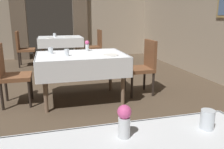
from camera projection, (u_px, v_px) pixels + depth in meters
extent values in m
plane|color=#4C3D2D|center=(59.00, 103.00, 3.66)|extent=(10.08, 10.08, 0.00)
cube|color=gray|center=(111.00, 10.00, 7.71)|extent=(2.50, 0.12, 3.00)
cube|color=brown|center=(19.00, 19.00, 6.93)|extent=(0.44, 0.14, 2.43)
cube|color=brown|center=(80.00, 19.00, 7.39)|extent=(0.44, 0.14, 2.43)
cylinder|color=#7A604C|center=(45.00, 88.00, 3.22)|extent=(0.06, 0.06, 0.71)
cylinder|color=#7A604C|center=(123.00, 82.00, 3.51)|extent=(0.06, 0.06, 0.71)
cylinder|color=#7A604C|center=(45.00, 75.00, 3.92)|extent=(0.06, 0.06, 0.71)
cylinder|color=#7A604C|center=(110.00, 71.00, 4.21)|extent=(0.06, 0.06, 0.71)
cube|color=#7A604C|center=(81.00, 56.00, 3.62)|extent=(1.29, 0.91, 0.03)
cube|color=white|center=(81.00, 54.00, 3.62)|extent=(1.35, 0.97, 0.01)
cube|color=white|center=(86.00, 70.00, 3.20)|extent=(1.35, 0.02, 0.30)
cube|color=white|center=(78.00, 58.00, 4.11)|extent=(1.35, 0.02, 0.30)
cube|color=white|center=(36.00, 66.00, 3.48)|extent=(0.02, 0.97, 0.30)
cube|color=white|center=(123.00, 61.00, 3.83)|extent=(0.02, 0.97, 0.30)
cylinder|color=#7A604C|center=(43.00, 54.00, 6.06)|extent=(0.06, 0.06, 0.71)
cylinder|color=#7A604C|center=(80.00, 52.00, 6.30)|extent=(0.06, 0.06, 0.71)
cylinder|color=#7A604C|center=(43.00, 50.00, 6.70)|extent=(0.06, 0.06, 0.71)
cylinder|color=#7A604C|center=(77.00, 49.00, 6.94)|extent=(0.06, 0.06, 0.71)
cube|color=#7A604C|center=(60.00, 38.00, 6.40)|extent=(1.11, 0.85, 0.03)
cube|color=white|center=(60.00, 37.00, 6.40)|extent=(1.17, 0.91, 0.01)
cube|color=white|center=(61.00, 43.00, 6.01)|extent=(1.17, 0.02, 0.24)
cube|color=white|center=(60.00, 40.00, 6.85)|extent=(1.17, 0.02, 0.24)
cube|color=white|center=(38.00, 42.00, 6.28)|extent=(0.02, 0.91, 0.24)
cube|color=white|center=(82.00, 41.00, 6.58)|extent=(0.02, 0.91, 0.24)
cylinder|color=black|center=(132.00, 86.00, 3.82)|extent=(0.04, 0.04, 0.42)
cylinder|color=black|center=(125.00, 80.00, 4.17)|extent=(0.04, 0.04, 0.42)
cylinder|color=black|center=(153.00, 84.00, 3.92)|extent=(0.04, 0.04, 0.42)
cylinder|color=black|center=(144.00, 78.00, 4.27)|extent=(0.04, 0.04, 0.42)
cube|color=brown|center=(139.00, 69.00, 3.99)|extent=(0.44, 0.44, 0.06)
cube|color=brown|center=(150.00, 54.00, 3.98)|extent=(0.05, 0.42, 0.48)
cylinder|color=black|center=(31.00, 87.00, 3.79)|extent=(0.04, 0.04, 0.42)
cylinder|color=black|center=(30.00, 94.00, 3.43)|extent=(0.04, 0.04, 0.42)
cylinder|color=black|center=(6.00, 88.00, 3.69)|extent=(0.04, 0.04, 0.42)
cylinder|color=black|center=(2.00, 96.00, 3.34)|extent=(0.04, 0.04, 0.42)
cube|color=brown|center=(16.00, 77.00, 3.51)|extent=(0.44, 0.44, 0.06)
cube|color=brown|center=(0.00, 61.00, 3.39)|extent=(0.05, 0.42, 0.48)
cylinder|color=black|center=(35.00, 57.00, 6.47)|extent=(0.04, 0.04, 0.42)
cylinder|color=black|center=(34.00, 59.00, 6.12)|extent=(0.04, 0.04, 0.42)
cylinder|color=black|center=(21.00, 57.00, 6.38)|extent=(0.04, 0.04, 0.42)
cylinder|color=black|center=(19.00, 60.00, 6.02)|extent=(0.04, 0.04, 0.42)
cube|color=brown|center=(27.00, 50.00, 6.19)|extent=(0.44, 0.44, 0.06)
cube|color=brown|center=(18.00, 41.00, 6.08)|extent=(0.05, 0.42, 0.48)
cylinder|color=black|center=(88.00, 57.00, 6.48)|extent=(0.04, 0.04, 0.42)
cylinder|color=black|center=(85.00, 54.00, 6.84)|extent=(0.04, 0.04, 0.42)
cylinder|color=black|center=(101.00, 56.00, 6.58)|extent=(0.04, 0.04, 0.42)
cylinder|color=black|center=(98.00, 54.00, 6.93)|extent=(0.04, 0.04, 0.42)
cube|color=brown|center=(93.00, 47.00, 6.65)|extent=(0.44, 0.44, 0.06)
cube|color=brown|center=(100.00, 38.00, 6.64)|extent=(0.05, 0.42, 0.48)
cylinder|color=silver|center=(124.00, 127.00, 1.15)|extent=(0.06, 0.06, 0.11)
sphere|color=#D84C8C|center=(124.00, 112.00, 1.13)|extent=(0.07, 0.07, 0.07)
cylinder|color=silver|center=(207.00, 119.00, 1.24)|extent=(0.07, 0.07, 0.11)
cylinder|color=silver|center=(87.00, 48.00, 3.90)|extent=(0.06, 0.06, 0.11)
sphere|color=#D84C8C|center=(87.00, 43.00, 3.87)|extent=(0.07, 0.07, 0.07)
cylinder|color=silver|center=(67.00, 52.00, 3.44)|extent=(0.07, 0.07, 0.10)
cylinder|color=silver|center=(51.00, 50.00, 3.64)|extent=(0.08, 0.08, 0.10)
cylinder|color=white|center=(111.00, 55.00, 3.49)|extent=(0.23, 0.23, 0.01)
cylinder|color=white|center=(68.00, 37.00, 6.33)|extent=(0.22, 0.22, 0.01)
cylinder|color=white|center=(50.00, 38.00, 6.05)|extent=(0.22, 0.22, 0.01)
cylinder|color=silver|center=(55.00, 35.00, 6.39)|extent=(0.08, 0.08, 0.11)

